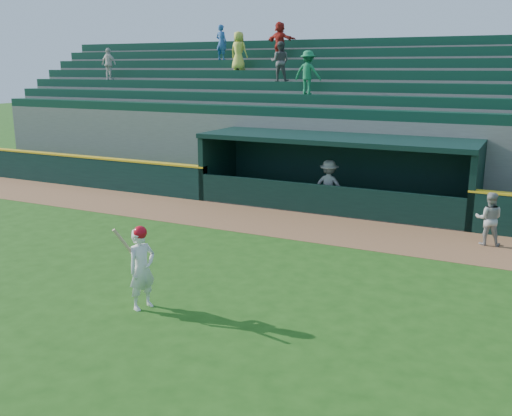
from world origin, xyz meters
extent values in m
plane|color=#204E13|center=(0.00, 0.00, 0.00)|extent=(120.00, 120.00, 0.00)
cube|color=brown|center=(0.00, 4.90, 0.01)|extent=(40.00, 3.00, 0.01)
cube|color=black|center=(-12.25, 6.55, 0.60)|extent=(15.50, 0.30, 1.20)
cube|color=yellow|center=(-12.25, 6.55, 1.23)|extent=(15.50, 0.32, 0.06)
imported|color=#9B9C97|center=(5.20, 5.36, 0.74)|extent=(0.77, 0.63, 1.47)
imported|color=gray|center=(0.00, 7.13, 0.86)|extent=(1.18, 0.77, 1.72)
cube|color=slate|center=(0.00, 7.70, 0.02)|extent=(9.00, 2.60, 0.04)
cube|color=black|center=(-4.60, 7.70, 1.15)|extent=(0.20, 2.60, 2.30)
cube|color=black|center=(4.60, 7.70, 1.15)|extent=(0.20, 2.60, 2.30)
cube|color=black|center=(0.00, 9.00, 1.15)|extent=(9.40, 0.20, 2.30)
cube|color=black|center=(0.00, 7.70, 2.38)|extent=(9.40, 2.80, 0.16)
cube|color=black|center=(0.00, 6.48, 0.50)|extent=(9.00, 0.16, 1.00)
cube|color=brown|center=(0.00, 8.50, 0.25)|extent=(8.40, 0.45, 0.10)
cube|color=slate|center=(0.00, 9.53, 1.46)|extent=(34.00, 0.85, 2.91)
cube|color=#0F3828|center=(0.00, 9.41, 3.09)|extent=(34.00, 0.60, 0.36)
cube|color=slate|center=(0.00, 10.38, 1.68)|extent=(34.00, 0.85, 3.36)
cube|color=#0F3828|center=(0.00, 10.26, 3.54)|extent=(34.00, 0.60, 0.36)
cube|color=slate|center=(0.00, 11.22, 1.91)|extent=(34.00, 0.85, 3.81)
cube|color=#0F3828|center=(0.00, 11.11, 3.99)|extent=(34.00, 0.60, 0.36)
cube|color=slate|center=(0.00, 12.07, 2.13)|extent=(34.00, 0.85, 4.26)
cube|color=#0F3828|center=(0.00, 11.96, 4.44)|extent=(34.00, 0.60, 0.36)
cube|color=slate|center=(0.00, 12.93, 2.35)|extent=(34.00, 0.85, 4.71)
cube|color=#0F3828|center=(0.00, 12.81, 4.89)|extent=(34.00, 0.60, 0.36)
cube|color=slate|center=(0.00, 13.78, 2.58)|extent=(34.00, 0.85, 5.16)
cube|color=#0F3828|center=(0.00, 13.66, 5.34)|extent=(34.00, 0.60, 0.36)
cube|color=slate|center=(0.00, 14.62, 2.80)|extent=(34.00, 0.85, 5.61)
cube|color=#0F3828|center=(0.00, 14.51, 5.79)|extent=(34.00, 0.60, 0.36)
cube|color=slate|center=(0.00, 15.20, 2.80)|extent=(34.50, 0.30, 5.61)
imported|color=silver|center=(-12.54, 11.12, 4.91)|extent=(0.89, 0.43, 1.47)
imported|color=red|center=(-4.39, 12.83, 5.87)|extent=(1.56, 0.84, 1.60)
imported|color=#2A579B|center=(-7.33, 12.83, 5.85)|extent=(0.62, 0.46, 1.57)
imported|color=#4D4D4D|center=(-3.62, 11.12, 4.97)|extent=(0.87, 0.73, 1.60)
imported|color=#1A7745|center=(-2.06, 10.28, 4.54)|extent=(1.09, 0.67, 1.64)
imported|color=#BEC345|center=(-5.98, 11.97, 5.44)|extent=(0.85, 0.59, 1.64)
imported|color=white|center=(-0.63, -2.24, 0.83)|extent=(0.55, 0.69, 1.65)
sphere|color=red|center=(-0.63, -2.24, 1.58)|extent=(0.27, 0.27, 0.27)
cylinder|color=#D9B58B|center=(-0.81, -2.46, 1.35)|extent=(0.31, 0.45, 0.76)
camera|label=1|loc=(6.15, -10.83, 4.72)|focal=40.00mm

